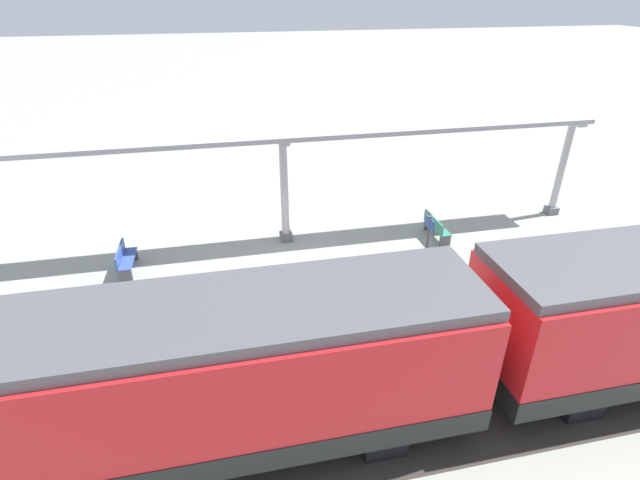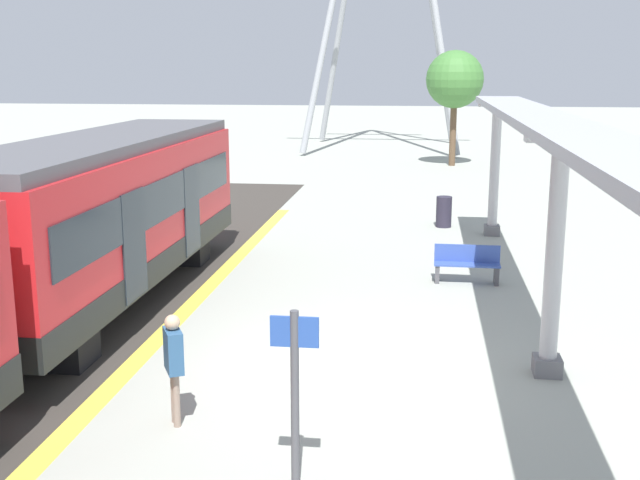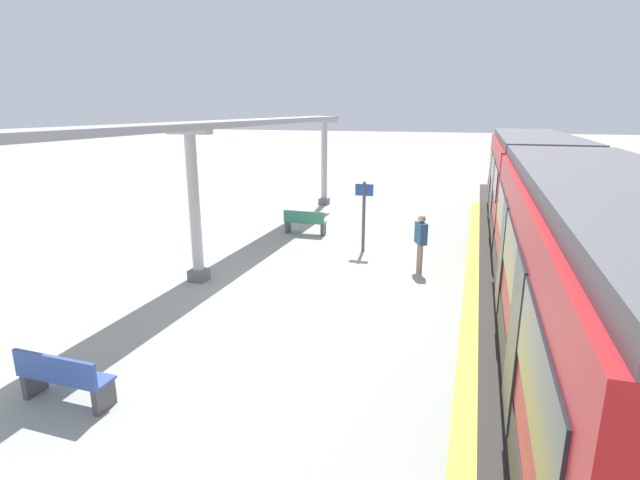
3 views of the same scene
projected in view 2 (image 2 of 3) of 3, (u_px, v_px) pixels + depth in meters
name	position (u px, v px, depth m)	size (l,w,h in m)	color
ground_plane	(346.00, 363.00, 13.25)	(176.00, 176.00, 0.00)	#9CA095
tactile_edge_strip	(144.00, 354.00, 13.70)	(0.37, 28.24, 0.01)	gold
trackbed	(47.00, 349.00, 13.92)	(3.20, 40.24, 0.01)	#38332D
train_far_carriage	(105.00, 217.00, 16.32)	(2.65, 11.05, 3.48)	red
canopy_pillar_second	(554.00, 257.00, 12.36)	(1.10, 0.44, 3.88)	slate
canopy_pillar_third	(495.00, 169.00, 22.90)	(1.10, 0.44, 3.88)	slate
canopy_beam	(564.00, 130.00, 11.81)	(1.20, 22.82, 0.16)	#A8AAB2
bench_mid_platform	(467.00, 263.00, 18.15)	(1.51, 0.46, 0.86)	#3752A4
trash_bin	(444.00, 212.00, 24.40)	(0.48, 0.48, 0.95)	#292635
platform_info_sign	(295.00, 383.00, 9.05)	(0.56, 0.10, 2.20)	#4C4C51
passenger_waiting_near_edge	(174.00, 356.00, 10.80)	(0.40, 0.50, 1.60)	gray
tree_left_background	(455.00, 80.00, 38.68)	(2.83, 2.83, 5.66)	brown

